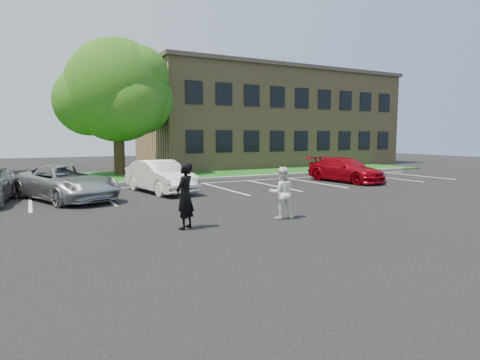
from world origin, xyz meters
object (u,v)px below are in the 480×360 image
at_px(man_black_suit, 185,196).
at_px(man_white_shirt, 282,193).
at_px(office_building, 269,119).
at_px(car_silver_minivan, 67,182).
at_px(car_red_compact, 346,170).
at_px(tree, 118,93).
at_px(car_white_sedan, 160,176).

height_order(man_black_suit, man_white_shirt, man_black_suit).
bearing_deg(office_building, car_silver_minivan, -142.17).
bearing_deg(office_building, car_red_compact, -104.73).
distance_m(tree, car_white_sedan, 10.38).
relative_size(tree, man_white_shirt, 5.46).
height_order(man_black_suit, car_silver_minivan, man_black_suit).
bearing_deg(office_building, man_white_shirt, -120.82).
distance_m(car_silver_minivan, car_red_compact, 14.47).
bearing_deg(car_white_sedan, man_white_shirt, -88.46).
bearing_deg(car_white_sedan, office_building, 33.14).
bearing_deg(man_white_shirt, man_black_suit, 15.57).
bearing_deg(car_red_compact, car_white_sedan, 169.03).
bearing_deg(man_black_suit, car_red_compact, 167.65).
relative_size(tree, car_silver_minivan, 1.72).
height_order(tree, car_white_sedan, tree).
xyz_separation_m(man_black_suit, man_white_shirt, (3.14, -0.05, -0.12)).
bearing_deg(tree, car_white_sedan, -90.46).
relative_size(man_white_shirt, car_red_compact, 0.34).
height_order(office_building, man_white_shirt, office_building).
height_order(car_silver_minivan, car_white_sedan, car_white_sedan).
height_order(tree, man_white_shirt, tree).
bearing_deg(man_black_suit, tree, -137.32).
distance_m(man_white_shirt, car_white_sedan, 7.66).
relative_size(office_building, car_red_compact, 4.77).
bearing_deg(man_black_suit, office_building, -168.63).
bearing_deg(office_building, car_white_sedan, -136.11).
distance_m(man_black_suit, car_white_sedan, 7.59).
distance_m(office_building, man_white_shirt, 24.95).
relative_size(office_building, tree, 2.55).
distance_m(tree, man_black_suit, 17.38).
relative_size(office_building, car_white_sedan, 5.02).
xyz_separation_m(office_building, car_silver_minivan, (-18.25, -14.17, -3.45)).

